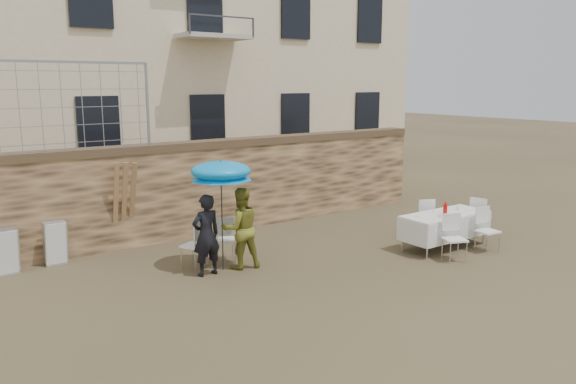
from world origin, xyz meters
TOP-DOWN VIEW (x-y plane):
  - ground at (0.00, 0.00)m, footprint 80.00×80.00m
  - stone_wall at (0.00, 5.00)m, footprint 13.00×0.50m
  - chain_link_fence at (-3.00, 5.00)m, footprint 3.20×0.06m
  - man_suit at (-1.47, 2.22)m, footprint 0.58×0.40m
  - woman_dress at (-0.72, 2.22)m, footprint 0.89×0.75m
  - umbrella at (-1.07, 2.32)m, footprint 1.19×1.19m
  - couple_chair_left at (-1.47, 2.77)m, footprint 0.64×0.64m
  - couple_chair_right at (-0.77, 2.77)m, footprint 0.62×0.62m
  - banquet_table at (3.65, 0.81)m, footprint 2.10×0.85m
  - soda_bottle at (3.45, 0.66)m, footprint 0.09×0.09m
  - table_chair_front_left at (3.05, 0.06)m, footprint 0.63×0.63m
  - table_chair_front_right at (4.15, 0.06)m, footprint 0.53×0.53m
  - table_chair_back at (3.85, 1.61)m, footprint 0.63×0.63m
  - table_chair_side at (5.05, 0.91)m, footprint 0.59×0.59m
  - chair_stack_left at (-4.54, 4.60)m, footprint 0.46×0.40m
  - chair_stack_right at (-3.64, 4.60)m, footprint 0.46×0.32m
  - wood_planks at (-2.04, 4.67)m, footprint 0.70×0.20m

SIDE VIEW (x-z plane):
  - ground at x=0.00m, z-range 0.00..0.00m
  - chair_stack_left at x=-4.54m, z-range 0.00..0.92m
  - chair_stack_right at x=-3.64m, z-range 0.00..0.92m
  - couple_chair_left at x=-1.47m, z-range 0.00..0.96m
  - couple_chair_right at x=-0.77m, z-range 0.00..0.96m
  - table_chair_front_left at x=3.05m, z-range 0.00..0.96m
  - table_chair_front_right at x=4.15m, z-range 0.00..0.96m
  - table_chair_back at x=3.85m, z-range 0.00..0.96m
  - table_chair_side at x=5.05m, z-range 0.00..0.96m
  - banquet_table at x=3.65m, z-range 0.34..1.12m
  - man_suit at x=-1.47m, z-range 0.00..1.57m
  - woman_dress at x=-0.72m, z-range 0.00..1.61m
  - soda_bottle at x=3.45m, z-range 0.77..1.04m
  - wood_planks at x=-2.04m, z-range 0.00..2.00m
  - stone_wall at x=0.00m, z-range 0.00..2.20m
  - umbrella at x=-1.07m, z-range 0.89..2.89m
  - chain_link_fence at x=-3.00m, z-range 2.20..4.00m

